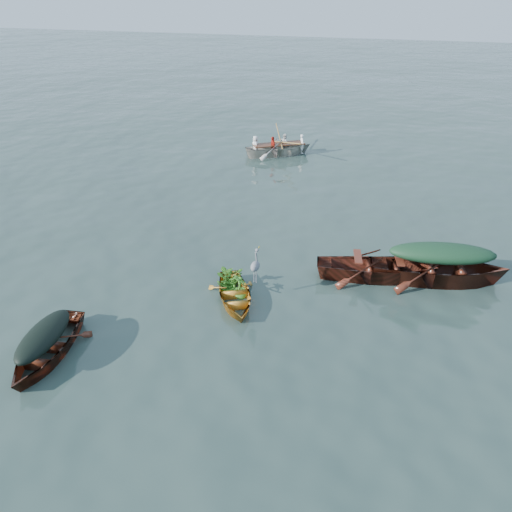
{
  "coord_description": "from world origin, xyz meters",
  "views": [
    {
      "loc": [
        3.27,
        -9.72,
        7.25
      ],
      "look_at": [
        -0.39,
        1.97,
        0.5
      ],
      "focal_mm": 35.0,
      "sensor_mm": 36.0,
      "label": 1
    }
  ],
  "objects_px": {
    "yellow_dinghy": "(235,301)",
    "dark_covered_boat": "(49,357)",
    "open_wooden_boat": "(376,279)",
    "green_tarp_boat": "(437,282)",
    "rowed_boat": "(279,155)",
    "heron": "(255,271)"
  },
  "relations": [
    {
      "from": "yellow_dinghy",
      "to": "dark_covered_boat",
      "type": "distance_m",
      "value": 4.57
    },
    {
      "from": "dark_covered_boat",
      "to": "open_wooden_boat",
      "type": "height_order",
      "value": "open_wooden_boat"
    },
    {
      "from": "green_tarp_boat",
      "to": "open_wooden_boat",
      "type": "distance_m",
      "value": 1.66
    },
    {
      "from": "yellow_dinghy",
      "to": "rowed_boat",
      "type": "relative_size",
      "value": 0.64
    },
    {
      "from": "yellow_dinghy",
      "to": "dark_covered_boat",
      "type": "bearing_deg",
      "value": -162.43
    },
    {
      "from": "open_wooden_boat",
      "to": "heron",
      "type": "xyz_separation_m",
      "value": [
        -2.91,
        -1.94,
        0.83
      ]
    },
    {
      "from": "yellow_dinghy",
      "to": "green_tarp_boat",
      "type": "relative_size",
      "value": 0.55
    },
    {
      "from": "open_wooden_boat",
      "to": "heron",
      "type": "height_order",
      "value": "heron"
    },
    {
      "from": "dark_covered_boat",
      "to": "green_tarp_boat",
      "type": "relative_size",
      "value": 0.68
    },
    {
      "from": "heron",
      "to": "green_tarp_boat",
      "type": "bearing_deg",
      "value": -1.59
    },
    {
      "from": "heron",
      "to": "open_wooden_boat",
      "type": "bearing_deg",
      "value": 5.52
    },
    {
      "from": "dark_covered_boat",
      "to": "heron",
      "type": "height_order",
      "value": "heron"
    },
    {
      "from": "yellow_dinghy",
      "to": "open_wooden_boat",
      "type": "bearing_deg",
      "value": 5.48
    },
    {
      "from": "open_wooden_boat",
      "to": "green_tarp_boat",
      "type": "bearing_deg",
      "value": -89.57
    },
    {
      "from": "yellow_dinghy",
      "to": "rowed_boat",
      "type": "xyz_separation_m",
      "value": [
        -2.14,
        12.26,
        0.0
      ]
    },
    {
      "from": "dark_covered_boat",
      "to": "green_tarp_boat",
      "type": "distance_m",
      "value": 10.06
    },
    {
      "from": "dark_covered_boat",
      "to": "rowed_boat",
      "type": "height_order",
      "value": "rowed_boat"
    },
    {
      "from": "yellow_dinghy",
      "to": "open_wooden_boat",
      "type": "distance_m",
      "value": 4.05
    },
    {
      "from": "rowed_boat",
      "to": "heron",
      "type": "bearing_deg",
      "value": 160.0
    },
    {
      "from": "green_tarp_boat",
      "to": "yellow_dinghy",
      "type": "bearing_deg",
      "value": 105.82
    },
    {
      "from": "green_tarp_boat",
      "to": "rowed_boat",
      "type": "bearing_deg",
      "value": 24.95
    },
    {
      "from": "rowed_boat",
      "to": "heron",
      "type": "height_order",
      "value": "heron"
    }
  ]
}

